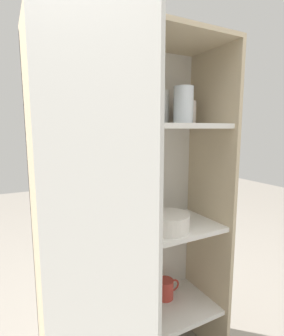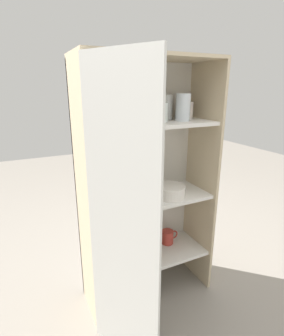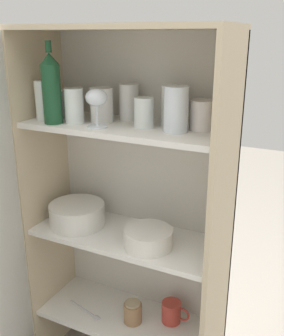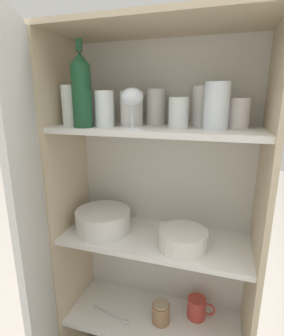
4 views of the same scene
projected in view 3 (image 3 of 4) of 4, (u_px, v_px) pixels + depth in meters
cupboard_back_panel at (143, 208)px, 1.64m from camera, size 0.76×0.02×1.41m
cupboard_side_left at (49, 205)px, 1.67m from camera, size 0.02×0.32×1.41m
cupboard_side_right at (220, 245)px, 1.36m from camera, size 0.02×0.32×1.41m
cupboard_top_panel at (122, 27)px, 1.28m from camera, size 0.76×0.32×0.02m
shelf_board_lower at (127, 319)px, 1.66m from camera, size 0.73×0.29×0.02m
shelf_board_middle at (126, 237)px, 1.53m from camera, size 0.73×0.29×0.02m
shelf_board_upper at (124, 128)px, 1.39m from camera, size 0.73×0.29×0.02m
cupboard_door at (7, 244)px, 1.36m from camera, size 0.20×0.34×1.41m
tumbler_glass_0 at (67, 104)px, 1.51m from camera, size 0.08×0.08×0.10m
tumbler_glass_1 at (144, 112)px, 1.34m from camera, size 0.07×0.07×0.10m
tumbler_glass_2 at (176, 109)px, 1.26m from camera, size 0.08×0.08×0.15m
tumbler_glass_3 at (202, 115)px, 1.30m from camera, size 0.08×0.08×0.10m
tumbler_glass_4 at (129, 102)px, 1.45m from camera, size 0.07×0.07×0.13m
tumbler_glass_5 at (45, 100)px, 1.45m from camera, size 0.07×0.07×0.14m
tumbler_glass_6 at (170, 105)px, 1.36m from camera, size 0.07×0.07×0.14m
tumbler_glass_7 at (102, 105)px, 1.42m from camera, size 0.08×0.08×0.12m
tumbler_glass_8 at (74, 106)px, 1.40m from camera, size 0.07×0.07×0.12m
wine_glass_0 at (96, 100)px, 1.32m from camera, size 0.07×0.07×0.13m
wine_bottle at (51, 88)px, 1.37m from camera, size 0.07×0.07×0.28m
plate_stack_white at (77, 214)px, 1.60m from camera, size 0.22×0.22×0.09m
mixing_bowl_large at (148, 237)px, 1.43m from camera, size 0.18×0.18×0.07m
coffee_mug_primary at (172, 312)px, 1.61m from camera, size 0.12×0.08×0.09m
storage_jar at (133, 312)px, 1.61m from camera, size 0.08×0.08×0.09m
serving_spoon at (87, 312)px, 1.68m from camera, size 0.19×0.06×0.01m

